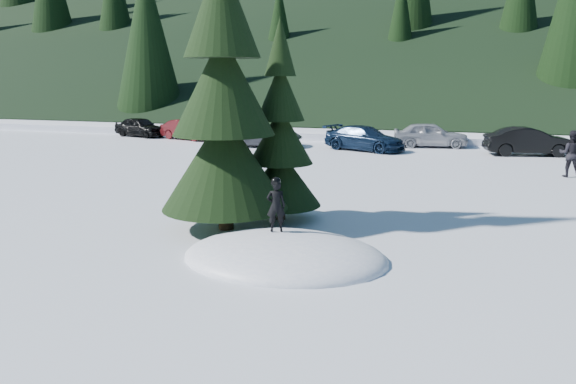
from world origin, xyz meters
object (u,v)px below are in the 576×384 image
(car_0, at_px, (140,127))
(car_2, at_px, (259,134))
(spruce_tall, at_px, (223,98))
(car_5, at_px, (529,141))
(car_1, at_px, (189,130))
(car_3, at_px, (364,138))
(spruce_short, at_px, (280,143))
(child_skier, at_px, (276,206))
(car_4, at_px, (430,135))
(adult_0, at_px, (571,154))

(car_0, bearing_deg, car_2, -89.26)
(spruce_tall, bearing_deg, car_5, 63.88)
(car_1, height_order, car_5, car_5)
(car_3, relative_size, car_5, 1.05)
(spruce_short, relative_size, car_3, 1.20)
(spruce_tall, distance_m, car_2, 17.83)
(spruce_tall, bearing_deg, car_3, 88.60)
(spruce_tall, height_order, child_skier, spruce_tall)
(car_4, bearing_deg, car_0, 81.03)
(adult_0, bearing_deg, spruce_tall, 61.66)
(spruce_tall, height_order, car_0, spruce_tall)
(adult_0, relative_size, car_1, 0.48)
(spruce_tall, bearing_deg, car_4, 79.43)
(child_skier, bearing_deg, car_0, -72.81)
(spruce_tall, distance_m, adult_0, 14.92)
(car_0, height_order, car_2, car_2)
(adult_0, height_order, car_4, adult_0)
(car_1, bearing_deg, car_3, -81.20)
(adult_0, bearing_deg, car_1, -7.56)
(car_1, height_order, car_2, car_2)
(adult_0, bearing_deg, car_0, -5.95)
(spruce_short, height_order, car_1, spruce_short)
(car_5, bearing_deg, car_0, 73.50)
(spruce_tall, xyz_separation_m, adult_0, (9.54, 11.22, -2.41))
(child_skier, xyz_separation_m, car_3, (-1.46, 18.17, -0.41))
(car_3, bearing_deg, car_5, -63.80)
(car_0, relative_size, car_3, 0.84)
(adult_0, height_order, car_0, adult_0)
(car_0, distance_m, car_3, 15.43)
(spruce_tall, distance_m, car_1, 21.70)
(child_skier, xyz_separation_m, adult_0, (7.67, 12.65, -0.14))
(car_3, bearing_deg, car_4, -29.63)
(car_3, distance_m, car_5, 8.16)
(spruce_short, bearing_deg, child_skier, -72.88)
(car_1, relative_size, car_2, 0.78)
(spruce_short, height_order, adult_0, spruce_short)
(spruce_tall, bearing_deg, adult_0, 49.64)
(spruce_short, relative_size, car_4, 1.32)
(spruce_short, bearing_deg, car_0, 131.77)
(car_2, bearing_deg, adult_0, -116.66)
(spruce_short, relative_size, car_5, 1.27)
(child_skier, height_order, car_4, child_skier)
(spruce_tall, xyz_separation_m, car_1, (-10.98, 18.52, -2.69))
(spruce_tall, xyz_separation_m, car_0, (-14.84, 19.13, -2.68))
(spruce_tall, distance_m, car_3, 16.96)
(car_2, bearing_deg, spruce_tall, -168.21)
(car_5, bearing_deg, spruce_short, 142.49)
(child_skier, bearing_deg, car_5, -131.40)
(spruce_short, bearing_deg, car_2, 113.24)
(spruce_tall, relative_size, car_4, 2.11)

